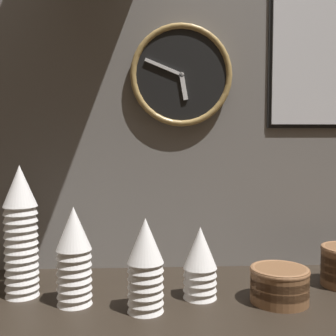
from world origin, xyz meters
name	(u,v)px	position (x,y,z in m)	size (l,w,h in m)	color
ground_plane	(172,302)	(0.00, 0.00, -0.02)	(1.60, 0.56, 0.04)	black
wall_tiled_back	(167,110)	(0.00, 0.27, 0.53)	(1.60, 0.03, 1.05)	slate
cup_stack_center_left	(74,256)	(-0.26, -0.05, 0.13)	(0.09, 0.09, 0.26)	white
cup_stack_center_right	(200,262)	(0.07, -0.02, 0.10)	(0.09, 0.09, 0.19)	white
cup_stack_center	(145,265)	(-0.07, -0.11, 0.12)	(0.09, 0.09, 0.24)	white
cup_stack_left	(21,231)	(-0.41, 0.01, 0.18)	(0.09, 0.09, 0.36)	white
bowl_stack_right	(279,283)	(0.28, -0.06, 0.05)	(0.16, 0.16, 0.09)	brown
wall_clock	(181,75)	(0.04, 0.23, 0.63)	(0.33, 0.03, 0.33)	black
menu_board	(334,57)	(0.55, 0.24, 0.70)	(0.44, 0.01, 0.46)	black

